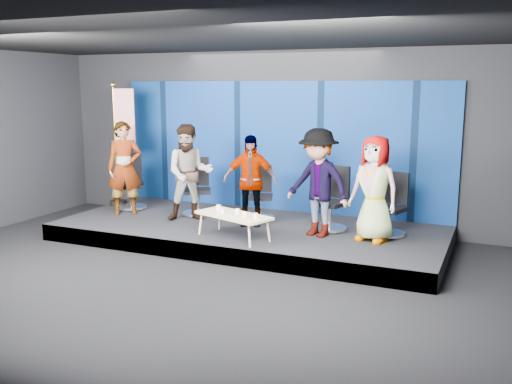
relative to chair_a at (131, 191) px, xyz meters
The scene contains 21 objects.
ground 4.05m from the chair_a, 45.11° to the right, with size 10.00×10.00×0.00m, color black.
room_walls 4.37m from the chair_a, 45.11° to the right, with size 10.02×8.02×3.51m.
riser 2.89m from the chair_a, ahead, with size 7.00×3.00×0.30m, color black.
backdrop 3.17m from the chair_a, 21.61° to the left, with size 7.00×0.08×2.60m, color #06214C.
chair_a is the anchor object (origin of this frame).
panelist_a 0.74m from the chair_a, 66.29° to the right, with size 0.67×0.44×1.83m, color black.
chair_b 1.55m from the chair_a, ahead, with size 0.86×0.86×1.12m.
panelist_b 1.80m from the chair_a, 14.94° to the right, with size 0.88×0.69×1.81m, color black.
chair_c 2.83m from the chair_a, ahead, with size 0.73×0.73×1.02m.
panelist_c 2.90m from the chair_a, ahead, with size 0.97×0.40×1.65m, color black.
chair_d 4.30m from the chair_a, ahead, with size 0.79×0.79×1.13m.
panelist_d 4.27m from the chair_a, ahead, with size 1.18×0.68×1.82m, color black.
chair_e 5.32m from the chair_a, ahead, with size 0.76×0.76×1.07m.
panelist_e 5.18m from the chair_a, ahead, with size 0.85×0.55×1.73m, color black.
coffee_table 3.23m from the chair_a, 23.08° to the right, with size 1.45×0.99×0.41m.
mug_a 2.85m from the chair_a, 23.26° to the right, with size 0.08×0.08×0.10m, color white.
mug_b 3.05m from the chair_a, 24.78° to the right, with size 0.07×0.07×0.08m, color white.
mug_c 3.27m from the chair_a, 22.15° to the right, with size 0.07×0.07×0.09m, color white.
mug_d 3.52m from the chair_a, 23.31° to the right, with size 0.07×0.07×0.09m, color white.
mug_e 3.71m from the chair_a, 22.21° to the right, with size 0.07×0.07×0.08m, color white.
flag_stand 1.06m from the chair_a, 153.64° to the left, with size 0.57×0.37×2.59m.
Camera 1 is at (4.20, -6.75, 2.83)m, focal length 40.00 mm.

